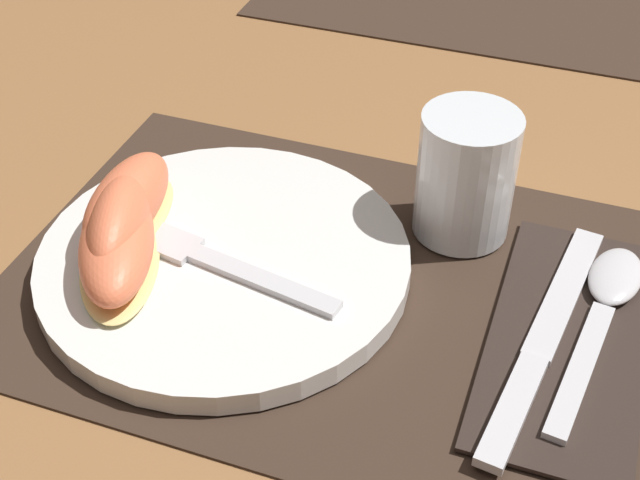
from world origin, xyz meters
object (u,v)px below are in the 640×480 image
spoon (607,299)px  citrus_wedge_0 (128,205)px  plate (224,261)px  knife (543,341)px  citrus_wedge_1 (121,228)px  citrus_wedge_2 (117,246)px  juice_glass (465,182)px  fork (202,256)px

spoon → citrus_wedge_0: citrus_wedge_0 is taller
plate → spoon: 0.25m
knife → spoon: spoon is taller
citrus_wedge_1 → citrus_wedge_2: size_ratio=0.82×
juice_glass → citrus_wedge_0: (-0.21, -0.09, -0.01)m
fork → citrus_wedge_0: 0.07m
knife → spoon: bearing=56.3°
fork → citrus_wedge_0: (-0.06, 0.02, 0.02)m
fork → citrus_wedge_0: size_ratio=1.61×
plate → knife: plate is taller
knife → fork: (-0.22, -0.01, 0.01)m
plate → citrus_wedge_1: bearing=-160.8°
knife → fork: fork is taller
citrus_wedge_1 → fork: bearing=11.5°
knife → fork: 0.22m
plate → juice_glass: (0.14, 0.10, 0.03)m
plate → citrus_wedge_1: size_ratio=2.32×
knife → citrus_wedge_2: 0.27m
citrus_wedge_0 → citrus_wedge_1: (0.01, -0.03, 0.00)m
citrus_wedge_1 → citrus_wedge_2: 0.01m
knife → citrus_wedge_1: (-0.28, -0.02, 0.03)m
juice_glass → knife: (0.07, -0.10, -0.03)m
juice_glass → citrus_wedge_1: 0.23m
plate → fork: bearing=-132.2°
fork → citrus_wedge_1: 0.06m
fork → citrus_wedge_1: (-0.05, -0.01, 0.02)m
knife → fork: size_ratio=1.24×
fork → citrus_wedge_1: bearing=-168.5°
citrus_wedge_2 → juice_glass: bearing=33.9°
juice_glass → knife: 0.13m
knife → citrus_wedge_2: citrus_wedge_2 is taller
knife → spoon: size_ratio=1.24×
citrus_wedge_0 → citrus_wedge_1: size_ratio=1.02×
fork → citrus_wedge_1: citrus_wedge_1 is taller
knife → citrus_wedge_2: size_ratio=1.68×
spoon → citrus_wedge_0: size_ratio=1.62×
knife → citrus_wedge_1: bearing=-175.5°
plate → fork: (-0.01, -0.01, 0.01)m
plate → knife: size_ratio=1.14×
juice_glass → citrus_wedge_1: juice_glass is taller
juice_glass → citrus_wedge_2: (-0.20, -0.13, -0.01)m
spoon → fork: fork is taller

